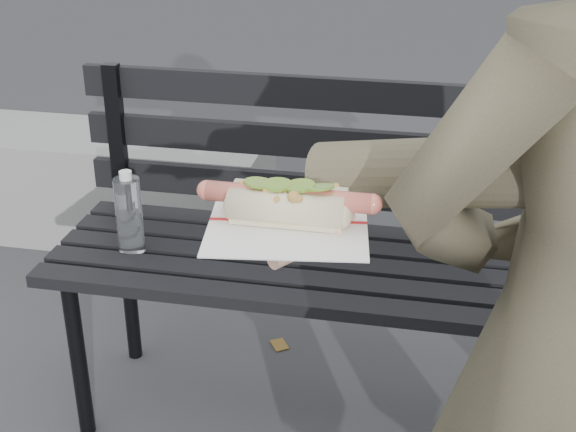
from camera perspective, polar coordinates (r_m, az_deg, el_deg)
park_bench at (r=1.97m, az=4.87°, el=-1.26°), size 1.50×0.44×0.88m
concrete_block at (r=3.12m, az=-12.49°, el=2.19°), size 1.20×0.40×0.40m
held_hotdog at (r=0.99m, az=11.43°, el=2.27°), size 0.62×0.30×0.20m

